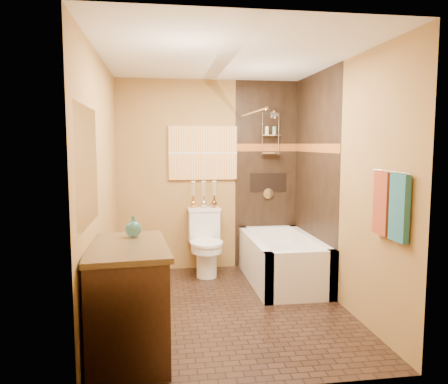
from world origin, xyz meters
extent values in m
plane|color=black|center=(0.00, 0.00, 0.00)|extent=(3.00, 3.00, 0.00)
cube|color=#AA7B42|center=(-1.20, 0.00, 1.25)|extent=(0.02, 3.00, 2.50)
cube|color=#AA7B42|center=(1.20, 0.00, 1.25)|extent=(0.02, 3.00, 2.50)
cube|color=#AA7B42|center=(0.00, 1.50, 1.25)|extent=(2.40, 0.02, 2.50)
cube|color=#AA7B42|center=(0.00, -1.50, 1.25)|extent=(2.40, 0.02, 2.50)
plane|color=silver|center=(0.00, 0.00, 2.50)|extent=(3.00, 3.00, 0.00)
cube|color=black|center=(0.78, 1.49, 1.25)|extent=(0.85, 0.01, 2.50)
cube|color=black|center=(1.19, 0.75, 1.25)|extent=(0.01, 1.50, 2.50)
cube|color=brown|center=(0.78, 1.48, 1.62)|extent=(0.85, 0.01, 0.10)
cube|color=brown|center=(1.18, 0.75, 1.62)|extent=(0.01, 1.50, 0.10)
cube|color=black|center=(0.80, 1.48, 1.15)|extent=(0.50, 0.01, 0.25)
cylinder|color=silver|center=(0.80, 1.35, 2.08)|extent=(0.02, 0.26, 0.02)
cylinder|color=silver|center=(0.80, 1.20, 2.03)|extent=(0.11, 0.11, 0.09)
cylinder|color=silver|center=(0.80, 1.47, 1.00)|extent=(0.14, 0.02, 0.14)
cylinder|color=silver|center=(0.40, 0.75, 2.02)|extent=(0.03, 1.55, 0.03)
cylinder|color=silver|center=(1.15, -1.05, 1.45)|extent=(0.02, 0.55, 0.02)
cube|color=#1F5569|center=(1.16, -1.18, 1.18)|extent=(0.05, 0.22, 0.52)
cube|color=maroon|center=(1.16, -0.92, 1.18)|extent=(0.05, 0.22, 0.52)
cube|color=orange|center=(-0.09, 1.48, 1.55)|extent=(0.90, 0.04, 0.70)
cube|color=white|center=(-1.19, -0.86, 1.50)|extent=(0.01, 1.00, 0.90)
cube|color=white|center=(0.80, 0.05, 0.28)|extent=(0.80, 0.10, 0.55)
cube|color=white|center=(0.80, 1.45, 0.28)|extent=(0.80, 0.10, 0.55)
cube|color=white|center=(0.45, 0.75, 0.28)|extent=(0.10, 1.50, 0.55)
cube|color=white|center=(1.15, 0.75, 0.28)|extent=(0.10, 1.50, 0.55)
cube|color=white|center=(0.80, 0.75, 0.17)|extent=(0.64, 1.34, 0.35)
cube|color=white|center=(-0.09, 1.39, 0.59)|extent=(0.41, 0.21, 0.40)
cube|color=white|center=(-0.09, 1.39, 0.81)|extent=(0.44, 0.23, 0.04)
cylinder|color=white|center=(-0.09, 1.07, 0.20)|extent=(0.25, 0.25, 0.40)
cylinder|color=white|center=(-0.09, 1.07, 0.38)|extent=(0.39, 0.39, 0.11)
cylinder|color=white|center=(-0.09, 1.07, 0.44)|extent=(0.41, 0.41, 0.03)
cube|color=black|center=(-0.92, -0.86, 0.42)|extent=(0.67, 1.01, 0.85)
cube|color=black|center=(-0.91, -0.86, 0.87)|extent=(0.71, 1.06, 0.04)
camera|label=1|loc=(-0.65, -4.25, 1.67)|focal=35.00mm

